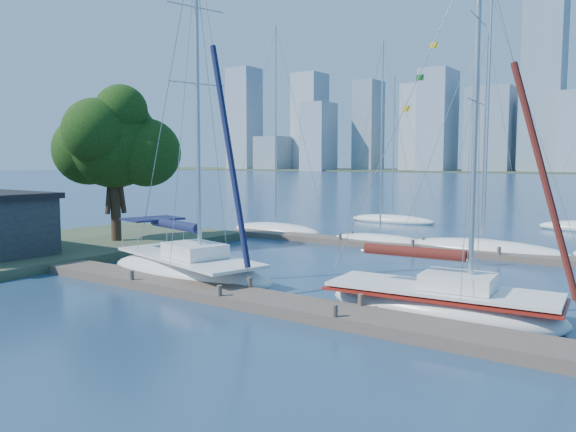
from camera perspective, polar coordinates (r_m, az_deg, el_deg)
The scene contains 12 objects.
ground at distance 22.18m, azimuth -5.39°, elevation -8.63°, with size 700.00×700.00×0.00m, color #182D4D.
near_dock at distance 22.13m, azimuth -5.39°, elevation -8.13°, with size 26.00×2.00×0.40m, color #50443B.
far_dock at distance 34.89m, azimuth 14.57°, elevation -3.30°, with size 30.00×1.80×0.36m, color #50443B.
shore at distance 36.89m, azimuth -22.77°, elevation -2.97°, with size 12.00×22.00×0.50m, color #38472D.
tree at distance 36.55m, azimuth -17.28°, elevation 7.32°, with size 7.64×6.96×10.03m.
sailboat_navy at distance 26.34m, azimuth -10.19°, elevation -3.85°, with size 9.96×5.42×15.75m.
sailboat_maroon at distance 20.61m, azimuth 15.33°, elevation -6.98°, with size 8.69×3.46×13.26m.
bg_boat_0 at distance 42.65m, azimuth -1.24°, elevation -1.37°, with size 8.06×4.08×15.80m.
bg_boat_1 at distance 37.26m, azimuth 9.33°, elevation -2.51°, with size 7.31×4.62×13.46m.
bg_boat_2 at distance 36.55m, azimuth 18.99°, elevation -2.88°, with size 6.32×4.22×13.35m.
bg_boat_3 at distance 35.19m, azimuth 19.22°, elevation -3.17°, with size 9.89×4.09×15.20m.
bg_boat_6 at distance 51.32m, azimuth 10.54°, elevation -0.37°, with size 8.22×3.84×13.39m.
Camera 1 is at (13.98, -16.35, 5.40)m, focal length 35.00 mm.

